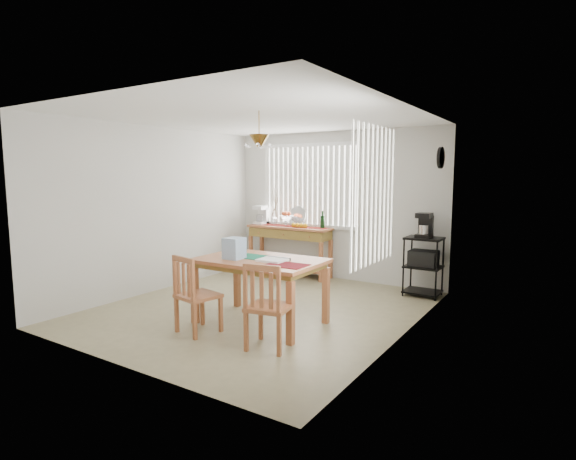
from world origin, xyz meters
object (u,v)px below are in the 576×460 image
Objects in this scene: cart_items at (425,226)px; chair_left at (195,295)px; sideboard at (290,239)px; wire_cart at (423,261)px; chair_right at (268,307)px; dining_table at (260,266)px.

cart_items is 0.40× the size of chair_left.
sideboard is 1.79× the size of wire_cart.
wire_cart is 0.96× the size of chair_right.
sideboard is at bearing 177.45° from wire_cart.
chair_left reaches higher than wire_cart.
cart_items reaches higher than chair_left.
chair_left is 1.00m from chair_right.
chair_left is (-0.43, -0.69, -0.27)m from dining_table.
chair_left reaches higher than dining_table.
wire_cart is 0.98× the size of chair_left.
cart_items is (0.00, 0.01, 0.53)m from wire_cart.
chair_left is at bearing -177.01° from chair_right.
wire_cart is 3.12m from chair_right.
dining_table is 0.86m from chair_left.
chair_left is (-1.77, -3.08, -0.62)m from cart_items.
sideboard is 2.51m from cart_items.
dining_table is 1.64× the size of chair_right.
dining_table is (-1.34, -2.39, -0.35)m from cart_items.
cart_items is 3.19m from chair_right.
wire_cart is at bearing -90.00° from cart_items.
chair_right is at bearing 2.99° from chair_left.
chair_left is at bearing -119.94° from wire_cart.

